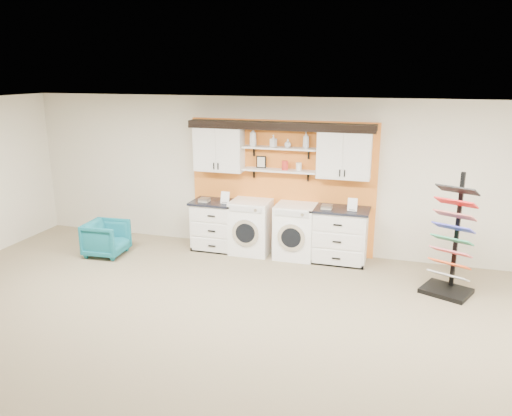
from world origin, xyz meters
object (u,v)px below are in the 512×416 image
(base_cabinet_left, at_px, (218,225))
(armchair, at_px, (106,238))
(washer, at_px, (251,227))
(base_cabinet_right, at_px, (339,235))
(dryer, at_px, (295,231))
(sample_rack, at_px, (450,257))

(base_cabinet_left, bearing_deg, armchair, -153.65)
(washer, bearing_deg, base_cabinet_right, 0.12)
(dryer, relative_size, sample_rack, 0.53)
(base_cabinet_left, height_order, dryer, dryer)
(washer, bearing_deg, sample_rack, -13.54)
(sample_rack, height_order, armchair, sample_rack)
(base_cabinet_left, bearing_deg, base_cabinet_right, -0.00)
(dryer, bearing_deg, sample_rack, -17.72)
(armchair, bearing_deg, washer, -73.52)
(sample_rack, bearing_deg, washer, -169.87)
(base_cabinet_left, distance_m, sample_rack, 4.09)
(base_cabinet_left, height_order, armchair, base_cabinet_left)
(dryer, bearing_deg, base_cabinet_right, 0.25)
(base_cabinet_right, bearing_deg, washer, -179.88)
(washer, distance_m, dryer, 0.83)
(dryer, height_order, sample_rack, sample_rack)
(dryer, bearing_deg, washer, 180.00)
(sample_rack, bearing_deg, base_cabinet_left, -167.77)
(base_cabinet_left, distance_m, washer, 0.65)
(sample_rack, bearing_deg, dryer, -174.05)
(base_cabinet_left, xyz_separation_m, base_cabinet_right, (2.26, -0.00, 0.02))
(base_cabinet_left, height_order, sample_rack, sample_rack)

